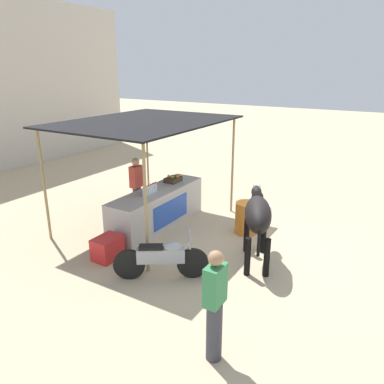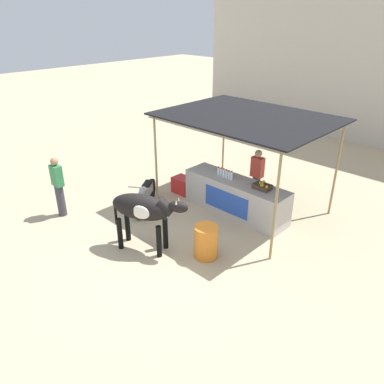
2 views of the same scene
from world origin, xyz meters
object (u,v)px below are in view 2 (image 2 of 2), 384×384
at_px(water_barrel, 206,242).
at_px(passerby_on_street, 58,186).
at_px(vendor_behind_counter, 257,177).
at_px(cow, 144,209).
at_px(motorcycle_parked, 145,194).
at_px(cooler_box, 183,185).
at_px(stall_counter, 235,197).
at_px(fruit_crate, 262,186).

distance_m(water_barrel, passerby_on_street, 4.29).
xyz_separation_m(vendor_behind_counter, passerby_on_street, (-3.41, -4.09, 0.00)).
height_order(cow, passerby_on_street, passerby_on_street).
height_order(vendor_behind_counter, passerby_on_street, same).
bearing_deg(motorcycle_parked, cooler_box, 88.67).
distance_m(stall_counter, cow, 2.88).
bearing_deg(cow, fruit_crate, 67.01).
xyz_separation_m(vendor_behind_counter, cow, (-0.55, -3.55, 0.18)).
bearing_deg(passerby_on_street, vendor_behind_counter, 50.20).
relative_size(water_barrel, passerby_on_street, 0.47).
relative_size(cooler_box, passerby_on_street, 0.36).
bearing_deg(cooler_box, fruit_crate, 3.04).
height_order(water_barrel, passerby_on_street, passerby_on_street).
distance_m(stall_counter, passerby_on_street, 4.69).
relative_size(cow, passerby_on_street, 1.09).
bearing_deg(passerby_on_street, fruit_crate, 39.79).
relative_size(stall_counter, cow, 1.66).
relative_size(cooler_box, water_barrel, 0.78).
bearing_deg(fruit_crate, passerby_on_street, -140.21).
height_order(cooler_box, passerby_on_street, passerby_on_street).
bearing_deg(water_barrel, motorcycle_parked, 168.98).
bearing_deg(cow, cooler_box, 118.95).
xyz_separation_m(cow, motorcycle_parked, (-1.53, 1.27, -0.61)).
distance_m(water_barrel, motorcycle_parked, 2.79).
distance_m(cooler_box, cow, 3.19).
distance_m(stall_counter, vendor_behind_counter, 0.85).
relative_size(fruit_crate, passerby_on_street, 0.27).
bearing_deg(water_barrel, passerby_on_street, -162.53).
bearing_deg(cow, motorcycle_parked, 140.17).
xyz_separation_m(fruit_crate, vendor_behind_counter, (-0.65, 0.71, -0.19)).
distance_m(motorcycle_parked, passerby_on_street, 2.29).
distance_m(vendor_behind_counter, passerby_on_street, 5.32).
xyz_separation_m(vendor_behind_counter, water_barrel, (0.66, -2.81, -0.46)).
relative_size(motorcycle_parked, passerby_on_street, 0.93).
bearing_deg(cooler_box, passerby_on_street, -112.79).
relative_size(fruit_crate, motorcycle_parked, 0.29).
bearing_deg(passerby_on_street, cooler_box, 67.21).
relative_size(stall_counter, passerby_on_street, 1.82).
bearing_deg(stall_counter, cow, -98.60).
relative_size(water_barrel, motorcycle_parked, 0.50).
xyz_separation_m(water_barrel, cow, (-1.21, -0.74, 0.65)).
height_order(stall_counter, fruit_crate, fruit_crate).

